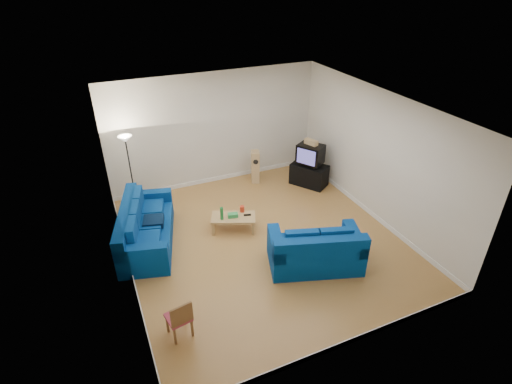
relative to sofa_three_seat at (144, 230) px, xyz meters
name	(u,v)px	position (x,y,z in m)	size (l,w,h in m)	color
room	(264,183)	(2.52, -1.01, 1.19)	(6.01, 6.51, 3.21)	#8F5E2C
sofa_three_seat	(144,230)	(0.00, 0.00, 0.00)	(1.67, 2.65, 0.95)	#002358
sofa_loveseat	(316,252)	(3.16, -2.26, 0.01)	(2.16, 1.61, 0.96)	#002358
coffee_table	(233,218)	(2.05, -0.32, -0.03)	(1.17, 0.89, 0.38)	tan
bottle	(222,213)	(1.76, -0.32, 0.19)	(0.08, 0.08, 0.32)	#197233
tissue_box	(233,215)	(2.04, -0.34, 0.08)	(0.24, 0.13, 0.10)	green
red_canister	(242,209)	(2.32, -0.21, 0.10)	(0.11, 0.11, 0.15)	red
remote	(247,215)	(2.38, -0.41, 0.04)	(0.17, 0.05, 0.02)	black
tv_stand	(309,175)	(4.87, 0.93, -0.04)	(1.02, 0.56, 0.62)	black
av_receiver	(311,164)	(4.90, 0.91, 0.31)	(0.39, 0.31, 0.09)	black
television	(310,154)	(4.86, 0.91, 0.63)	(0.80, 0.86, 0.54)	black
centre_speaker	(311,142)	(4.88, 0.95, 0.96)	(0.39, 0.15, 0.14)	tan
speaker_left	(255,167)	(3.51, 1.69, 0.14)	(0.31, 0.35, 0.98)	tan
speaker_right	(314,170)	(4.96, 0.83, 0.12)	(0.34, 0.30, 0.95)	tan
floor_lamp	(127,149)	(0.07, 1.69, 1.31)	(0.34, 0.34, 2.02)	black
dining_chair	(180,318)	(0.08, -2.93, 0.10)	(0.45, 0.45, 0.81)	brown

